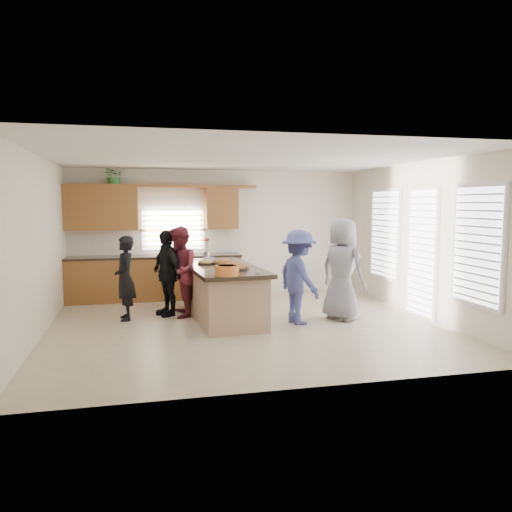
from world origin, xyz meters
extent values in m
plane|color=beige|center=(0.00, 0.00, 0.00)|extent=(6.50, 6.50, 0.00)
cube|color=silver|center=(0.00, 3.00, 1.40)|extent=(6.50, 0.02, 2.80)
cube|color=silver|center=(0.00, -3.00, 1.40)|extent=(6.50, 0.02, 2.80)
cube|color=silver|center=(-3.25, 0.00, 1.40)|extent=(0.02, 6.00, 2.80)
cube|color=silver|center=(3.25, 0.00, 1.40)|extent=(0.02, 6.00, 2.80)
cube|color=white|center=(0.00, 0.00, 2.80)|extent=(6.50, 6.00, 0.02)
cube|color=#98562C|center=(-1.43, 2.69, 0.45)|extent=(3.65, 0.62, 0.90)
cube|color=black|center=(-1.43, 2.69, 0.93)|extent=(3.70, 0.65, 0.05)
cube|color=#98562C|center=(-2.50, 2.82, 1.95)|extent=(1.50, 0.36, 0.90)
cube|color=#98562C|center=(0.05, 2.82, 1.95)|extent=(0.70, 0.36, 0.90)
cube|color=#98562C|center=(-1.23, 2.82, 2.43)|extent=(4.05, 0.40, 0.06)
cube|color=brown|center=(-1.00, 2.96, 1.48)|extent=(1.35, 0.08, 0.85)
cube|color=white|center=(3.22, 1.30, 1.42)|extent=(0.06, 1.10, 1.75)
cube|color=white|center=(3.22, -0.10, 1.17)|extent=(0.06, 0.85, 2.25)
cube|color=white|center=(3.22, -1.60, 1.42)|extent=(0.06, 1.10, 1.75)
cube|color=tan|center=(-0.31, 0.59, 0.44)|extent=(1.14, 2.55, 0.88)
cube|color=black|center=(-0.31, 0.59, 0.92)|extent=(1.30, 2.76, 0.07)
cube|color=black|center=(-0.31, 0.59, 0.04)|extent=(1.05, 2.47, 0.08)
cylinder|color=black|center=(-0.17, 0.10, 0.96)|extent=(0.47, 0.47, 0.02)
ellipsoid|color=#A56534|center=(-0.17, 0.10, 0.98)|extent=(0.42, 0.42, 0.19)
cylinder|color=black|center=(-0.25, 0.88, 0.96)|extent=(0.39, 0.39, 0.02)
ellipsoid|color=#A56534|center=(-0.25, 0.88, 0.98)|extent=(0.35, 0.35, 0.16)
cylinder|color=black|center=(-0.55, 0.96, 0.96)|extent=(0.31, 0.31, 0.02)
ellipsoid|color=#E4BE61|center=(-0.55, 0.96, 0.98)|extent=(0.28, 0.28, 0.13)
cylinder|color=orange|center=(-0.44, -0.62, 1.03)|extent=(0.37, 0.37, 0.16)
cylinder|color=beige|center=(-0.44, -0.62, 1.09)|extent=(0.30, 0.30, 0.04)
cylinder|color=white|center=(0.10, -0.40, 0.99)|extent=(0.09, 0.09, 0.09)
cylinder|color=#AE85C1|center=(-0.41, 1.53, 0.98)|extent=(0.22, 0.22, 0.05)
cylinder|color=silver|center=(-0.43, 1.76, 1.02)|extent=(0.13, 0.13, 0.15)
imported|color=#30772F|center=(-2.21, 2.82, 2.64)|extent=(0.50, 0.45, 0.48)
imported|color=black|center=(-2.00, 0.87, 0.75)|extent=(0.42, 0.58, 1.49)
imported|color=maroon|center=(-1.05, 0.89, 0.82)|extent=(0.66, 0.83, 1.65)
imported|color=black|center=(-1.26, 1.08, 0.79)|extent=(0.73, 1.00, 1.57)
imported|color=#3E4487|center=(0.90, -0.09, 0.81)|extent=(0.83, 1.15, 1.61)
imported|color=gray|center=(1.74, 0.02, 0.90)|extent=(0.94, 1.05, 1.80)
camera|label=1|loc=(-1.76, -8.12, 2.05)|focal=35.00mm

